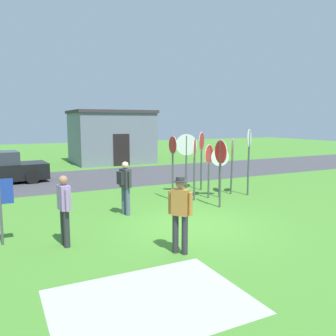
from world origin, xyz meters
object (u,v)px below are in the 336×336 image
object	(u,v)px
stop_sign_nearest	(220,164)
info_panel_leftmost	(0,200)
stop_sign_rear_left	(249,151)
person_with_sunhat	(64,207)
stop_sign_leaning_right	(195,158)
stop_sign_leaning_left	(186,153)
stop_sign_center_cluster	(209,162)
stop_sign_tallest	(202,150)
stop_sign_far_back	(232,156)
person_holding_notes	(180,210)
stop_sign_rear_right	(173,157)
person_in_dark_shirt	(125,184)
stop_sign_low_front	(220,161)

from	to	relation	value
stop_sign_nearest	info_panel_leftmost	xyz separation A→B (m)	(-7.65, -2.02, -0.19)
stop_sign_rear_left	person_with_sunhat	distance (m)	8.01
stop_sign_leaning_right	person_with_sunhat	xyz separation A→B (m)	(-5.16, -2.74, -0.62)
stop_sign_rear_left	stop_sign_nearest	bearing A→B (deg)	171.10
stop_sign_leaning_left	stop_sign_leaning_right	xyz separation A→B (m)	(-0.30, -1.15, -0.10)
stop_sign_center_cluster	stop_sign_leaning_right	xyz separation A→B (m)	(-0.70, -0.10, 0.17)
stop_sign_tallest	stop_sign_rear_left	world-z (taller)	stop_sign_rear_left
stop_sign_far_back	person_holding_notes	world-z (taller)	stop_sign_far_back
stop_sign_leaning_right	stop_sign_tallest	bearing A→B (deg)	50.72
stop_sign_leaning_right	person_holding_notes	bearing A→B (deg)	-124.20
stop_sign_rear_left	info_panel_leftmost	size ratio (longest dim) A/B	1.65
stop_sign_tallest	stop_sign_center_cluster	size ratio (longest dim) A/B	1.20
stop_sign_rear_right	stop_sign_leaning_left	bearing A→B (deg)	37.87
stop_sign_leaning_left	stop_sign_center_cluster	world-z (taller)	stop_sign_leaning_left
stop_sign_rear_left	stop_sign_rear_right	world-z (taller)	stop_sign_rear_left
person_in_dark_shirt	stop_sign_nearest	bearing A→B (deg)	10.74
stop_sign_low_front	stop_sign_nearest	bearing A→B (deg)	55.67
person_in_dark_shirt	info_panel_leftmost	size ratio (longest dim) A/B	1.06
stop_sign_far_back	person_holding_notes	size ratio (longest dim) A/B	1.29
stop_sign_tallest	stop_sign_rear_right	world-z (taller)	stop_sign_tallest
stop_sign_low_front	person_holding_notes	xyz separation A→B (m)	(-3.20, -3.06, -0.61)
stop_sign_leaning_right	stop_sign_nearest	bearing A→B (deg)	1.11
stop_sign_far_back	person_holding_notes	xyz separation A→B (m)	(-4.89, -4.66, -0.56)
person_in_dark_shirt	stop_sign_rear_left	bearing A→B (deg)	6.28
stop_sign_rear_right	person_holding_notes	size ratio (longest dim) A/B	1.38
stop_sign_leaning_left	person_holding_notes	xyz separation A→B (m)	(-3.27, -5.51, -0.69)
stop_sign_far_back	stop_sign_leaning_right	distance (m)	1.95
stop_sign_rear_left	person_in_dark_shirt	xyz separation A→B (m)	(-5.35, -0.59, -0.79)
stop_sign_rear_right	person_holding_notes	xyz separation A→B (m)	(-2.24, -4.71, -0.64)
person_holding_notes	stop_sign_center_cluster	bearing A→B (deg)	50.62
stop_sign_leaning_left	stop_sign_rear_right	world-z (taller)	stop_sign_leaning_left
stop_sign_center_cluster	stop_sign_rear_right	size ratio (longest dim) A/B	0.86
stop_sign_center_cluster	person_with_sunhat	bearing A→B (deg)	-154.16
stop_sign_far_back	person_in_dark_shirt	world-z (taller)	stop_sign_far_back
person_with_sunhat	stop_sign_leaning_right	bearing A→B (deg)	27.94
stop_sign_low_front	stop_sign_far_back	world-z (taller)	stop_sign_low_front
stop_sign_leaning_right	person_holding_notes	world-z (taller)	stop_sign_leaning_right
stop_sign_far_back	stop_sign_low_front	bearing A→B (deg)	-136.51
stop_sign_low_front	stop_sign_rear_left	distance (m)	2.42
stop_sign_tallest	stop_sign_rear_left	xyz separation A→B (m)	(1.11, -1.72, 0.06)
stop_sign_rear_right	person_in_dark_shirt	xyz separation A→B (m)	(-2.25, -1.11, -0.64)
stop_sign_rear_left	person_in_dark_shirt	bearing A→B (deg)	-173.72
stop_sign_low_front	person_with_sunhat	distance (m)	5.63
info_panel_leftmost	person_in_dark_shirt	bearing A→B (deg)	19.34
stop_sign_rear_left	stop_sign_nearest	size ratio (longest dim) A/B	1.38
stop_sign_low_front	stop_sign_nearest	xyz separation A→B (m)	(0.90, 1.32, -0.31)
info_panel_leftmost	person_with_sunhat	bearing A→B (deg)	-29.04
stop_sign_center_cluster	person_with_sunhat	world-z (taller)	stop_sign_center_cluster
stop_sign_low_front	stop_sign_leaning_right	bearing A→B (deg)	100.64
stop_sign_low_front	stop_sign_center_cluster	size ratio (longest dim) A/B	1.12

